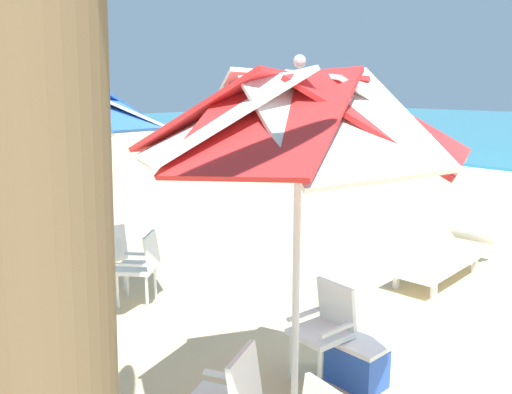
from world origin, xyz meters
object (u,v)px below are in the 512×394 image
object	(u,v)px
cooler_box	(357,362)
plastic_chair_4	(42,263)
beach_umbrella_1	(63,110)
palm_tree_4	(20,49)
plastic_chair_1	(326,325)
sun_lounger_1	(444,256)
plastic_chair_5	(106,254)
beach_umbrella_0	(299,120)
plastic_chair_3	(141,264)

from	to	relation	value
cooler_box	plastic_chair_4	bearing A→B (deg)	-160.72
beach_umbrella_1	palm_tree_4	size ratio (longest dim) A/B	0.59
plastic_chair_1	sun_lounger_1	bearing A→B (deg)	99.95
plastic_chair_4	plastic_chair_5	xyz separation A→B (m)	(0.18, 0.73, 0.00)
beach_umbrella_0	beach_umbrella_1	world-z (taller)	beach_umbrella_0
plastic_chair_5	sun_lounger_1	bearing A→B (deg)	54.02
plastic_chair_5	plastic_chair_3	bearing A→B (deg)	10.62
beach_umbrella_0	beach_umbrella_1	distance (m)	3.11
plastic_chair_5	palm_tree_4	size ratio (longest dim) A/B	0.19
plastic_chair_3	plastic_chair_4	distance (m)	1.18
plastic_chair_4	palm_tree_4	bearing A→B (deg)	-20.43
plastic_chair_5	plastic_chair_4	bearing A→B (deg)	-103.82
plastic_chair_3	sun_lounger_1	size ratio (longest dim) A/B	0.40
sun_lounger_1	beach_umbrella_1	bearing A→B (deg)	-115.31
beach_umbrella_0	plastic_chair_3	size ratio (longest dim) A/B	3.18
plastic_chair_3	cooler_box	world-z (taller)	plastic_chair_3
plastic_chair_1	cooler_box	distance (m)	0.41
plastic_chair_4	sun_lounger_1	world-z (taller)	plastic_chair_4
beach_umbrella_0	plastic_chair_1	size ratio (longest dim) A/B	3.18
beach_umbrella_0	plastic_chair_4	distance (m)	4.31
plastic_chair_3	plastic_chair_5	distance (m)	0.65
plastic_chair_4	palm_tree_4	distance (m)	5.64
plastic_chair_4	sun_lounger_1	size ratio (longest dim) A/B	0.40
beach_umbrella_0	palm_tree_4	bearing A→B (deg)	-63.76
plastic_chair_4	cooler_box	distance (m)	3.87
plastic_chair_5	palm_tree_4	xyz separation A→B (m)	(4.70, -2.55, 2.15)
beach_umbrella_0	plastic_chair_3	distance (m)	3.64
beach_umbrella_0	plastic_chair_5	size ratio (longest dim) A/B	3.18
beach_umbrella_1	cooler_box	world-z (taller)	beach_umbrella_1
plastic_chair_4	palm_tree_4	world-z (taller)	palm_tree_4
palm_tree_4	cooler_box	size ratio (longest dim) A/B	9.03
plastic_chair_3	sun_lounger_1	world-z (taller)	plastic_chair_3
beach_umbrella_0	cooler_box	xyz separation A→B (m)	(-0.24, 1.06, -2.15)
plastic_chair_1	plastic_chair_3	world-z (taller)	same
plastic_chair_3	sun_lounger_1	bearing A→B (deg)	60.37
plastic_chair_1	plastic_chair_4	xyz separation A→B (m)	(-3.38, -1.16, 0.00)
plastic_chair_5	palm_tree_4	world-z (taller)	palm_tree_4
beach_umbrella_0	plastic_chair_5	xyz separation A→B (m)	(-3.70, 0.52, -1.86)
beach_umbrella_1	palm_tree_4	bearing A→B (deg)	-24.48
beach_umbrella_0	plastic_chair_4	size ratio (longest dim) A/B	3.18
beach_umbrella_1	sun_lounger_1	world-z (taller)	beach_umbrella_1
beach_umbrella_1	plastic_chair_5	size ratio (longest dim) A/B	3.08
sun_lounger_1	cooler_box	size ratio (longest dim) A/B	4.36
plastic_chair_1	beach_umbrella_1	bearing A→B (deg)	-156.92
beach_umbrella_1	palm_tree_4	xyz separation A→B (m)	(4.11, -1.87, 0.33)
beach_umbrella_1	sun_lounger_1	bearing A→B (deg)	64.69
beach_umbrella_1	cooler_box	xyz separation A→B (m)	(2.86, 1.22, -2.12)
plastic_chair_1	plastic_chair_4	bearing A→B (deg)	-161.06
plastic_chair_4	beach_umbrella_1	bearing A→B (deg)	3.75
plastic_chair_4	plastic_chair_3	bearing A→B (deg)	46.12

